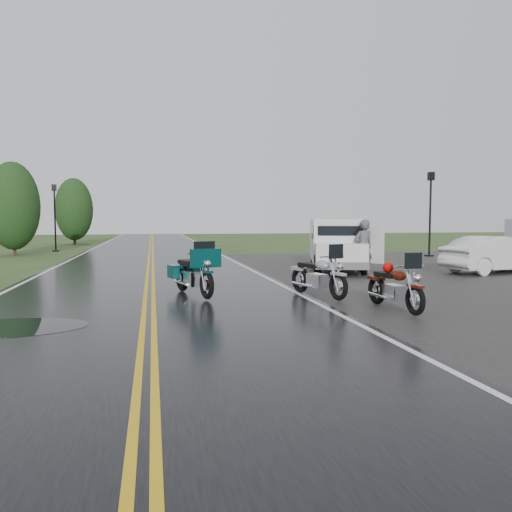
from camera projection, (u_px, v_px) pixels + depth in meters
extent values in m
plane|color=#2D471E|center=(149.00, 310.00, 10.86)|extent=(120.00, 120.00, 0.00)
cube|color=black|center=(151.00, 267.00, 20.62)|extent=(8.00, 100.00, 0.04)
cube|color=black|center=(461.00, 274.00, 17.97)|extent=(14.00, 24.00, 0.03)
imported|color=#504F54|center=(363.00, 248.00, 17.35)|extent=(0.79, 0.60, 1.95)
imported|color=silver|center=(494.00, 255.00, 18.18)|extent=(4.30, 2.27, 1.35)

